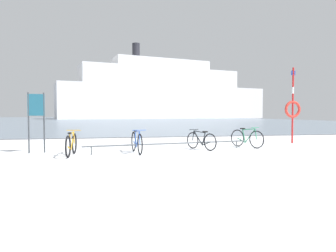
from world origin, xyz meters
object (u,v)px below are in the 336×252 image
bicycle_0 (71,144)px  rescue_post (293,108)px  ferry_ship (165,94)px  bicycle_1 (137,142)px  bicycle_3 (247,138)px  bicycle_2 (201,141)px  info_sign (36,112)px

bicycle_0 → rescue_post: rescue_post is taller
bicycle_0 → ferry_ship: 77.98m
bicycle_1 → rescue_post: (7.36, 2.10, 1.26)m
bicycle_0 → bicycle_3: 6.78m
bicycle_2 → ferry_ship: (12.62, 74.98, 6.52)m
rescue_post → bicycle_1: bearing=-164.1°
bicycle_2 → bicycle_3: size_ratio=0.95×
bicycle_0 → bicycle_2: bicycle_0 is taller
info_sign → rescue_post: (10.77, 1.42, 0.21)m
bicycle_1 → info_sign: (-3.40, 0.68, 1.05)m
bicycle_2 → ferry_ship: ferry_ship is taller
bicycle_2 → info_sign: (-5.88, 0.19, 1.08)m
bicycle_0 → info_sign: info_sign is taller
bicycle_3 → info_sign: bearing=-178.5°
bicycle_1 → info_sign: info_sign is taller
info_sign → ferry_ship: 77.24m
bicycle_2 → bicycle_0: bearing=-170.2°
bicycle_0 → bicycle_2: 4.69m
bicycle_3 → bicycle_2: bearing=-169.1°
bicycle_3 → rescue_post: bearing=23.1°
bicycle_1 → ferry_ship: 77.24m
bicycle_0 → ferry_ship: size_ratio=0.03×
bicycle_3 → bicycle_1: bearing=-168.9°
bicycle_1 → rescue_post: bearing=15.9°
ferry_ship → info_sign: bearing=-103.9°
bicycle_0 → rescue_post: (9.51, 2.40, 1.27)m
bicycle_0 → bicycle_2: bearing=9.8°
ferry_ship → bicycle_2: bearing=-99.6°
bicycle_0 → bicycle_3: size_ratio=1.12×
bicycle_1 → ferry_ship: (15.10, 75.47, 6.49)m
bicycle_1 → bicycle_2: size_ratio=1.24×
bicycle_1 → info_sign: bearing=168.7°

